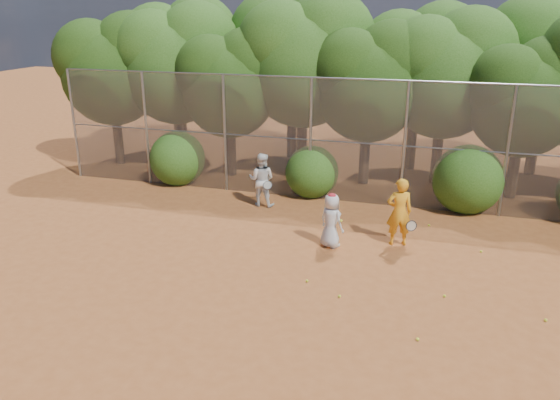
% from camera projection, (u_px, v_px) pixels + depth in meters
% --- Properties ---
extents(ground, '(80.00, 80.00, 0.00)m').
position_uv_depth(ground, '(291.00, 282.00, 12.75)').
color(ground, brown).
rests_on(ground, ground).
extents(fence_back, '(20.05, 0.09, 4.03)m').
position_uv_depth(fence_back, '(337.00, 140.00, 17.52)').
color(fence_back, gray).
rests_on(fence_back, ground).
extents(tree_0, '(4.38, 3.81, 6.00)m').
position_uv_depth(tree_0, '(113.00, 66.00, 21.24)').
color(tree_0, black).
rests_on(tree_0, ground).
extents(tree_1, '(4.64, 4.03, 6.35)m').
position_uv_depth(tree_1, '(177.00, 60.00, 20.94)').
color(tree_1, black).
rests_on(tree_1, ground).
extents(tree_2, '(3.99, 3.47, 5.47)m').
position_uv_depth(tree_2, '(231.00, 80.00, 19.83)').
color(tree_2, black).
rests_on(tree_2, ground).
extents(tree_3, '(4.89, 4.26, 6.70)m').
position_uv_depth(tree_3, '(305.00, 56.00, 19.80)').
color(tree_3, black).
rests_on(tree_3, ground).
extents(tree_4, '(4.19, 3.64, 5.73)m').
position_uv_depth(tree_4, '(370.00, 79.00, 18.80)').
color(tree_4, black).
rests_on(tree_4, ground).
extents(tree_5, '(4.51, 3.92, 6.17)m').
position_uv_depth(tree_5, '(447.00, 70.00, 18.76)').
color(tree_5, black).
rests_on(tree_5, ground).
extents(tree_6, '(3.86, 3.36, 5.29)m').
position_uv_depth(tree_6, '(526.00, 94.00, 17.37)').
color(tree_6, black).
rests_on(tree_6, ground).
extents(tree_9, '(4.83, 4.20, 6.62)m').
position_uv_depth(tree_9, '(180.00, 51.00, 23.23)').
color(tree_9, black).
rests_on(tree_9, ground).
extents(tree_10, '(5.15, 4.48, 7.06)m').
position_uv_depth(tree_10, '(294.00, 45.00, 21.98)').
color(tree_10, black).
rests_on(tree_10, ground).
extents(tree_11, '(4.64, 4.03, 6.35)m').
position_uv_depth(tree_11, '(420.00, 61.00, 20.43)').
color(tree_11, black).
rests_on(tree_11, ground).
extents(tree_12, '(5.02, 4.37, 6.88)m').
position_uv_depth(tree_12, '(550.00, 53.00, 19.66)').
color(tree_12, black).
rests_on(tree_12, ground).
extents(bush_0, '(2.00, 2.00, 2.00)m').
position_uv_depth(bush_0, '(177.00, 156.00, 19.72)').
color(bush_0, '#254C13').
rests_on(bush_0, ground).
extents(bush_1, '(1.80, 1.80, 1.80)m').
position_uv_depth(bush_1, '(312.00, 170.00, 18.41)').
color(bush_1, '#254C13').
rests_on(bush_1, ground).
extents(bush_2, '(2.20, 2.20, 2.20)m').
position_uv_depth(bush_2, '(468.00, 176.00, 17.01)').
color(bush_2, '#254C13').
rests_on(bush_2, ground).
extents(player_yellow, '(0.89, 0.62, 1.86)m').
position_uv_depth(player_yellow, '(399.00, 212.00, 14.52)').
color(player_yellow, orange).
rests_on(player_yellow, ground).
extents(player_teen, '(0.86, 0.77, 1.50)m').
position_uv_depth(player_teen, '(331.00, 220.00, 14.44)').
color(player_teen, silver).
rests_on(player_teen, ground).
extents(player_white, '(0.89, 0.75, 1.73)m').
position_uv_depth(player_white, '(262.00, 180.00, 17.46)').
color(player_white, silver).
rests_on(player_white, ground).
extents(ball_0, '(0.07, 0.07, 0.07)m').
position_uv_depth(ball_0, '(444.00, 296.00, 12.09)').
color(ball_0, '#CAD626').
rests_on(ball_0, ground).
extents(ball_1, '(0.07, 0.07, 0.07)m').
position_uv_depth(ball_1, '(481.00, 251.00, 14.29)').
color(ball_1, '#CAD626').
rests_on(ball_1, ground).
extents(ball_2, '(0.07, 0.07, 0.07)m').
position_uv_depth(ball_2, '(418.00, 339.00, 10.51)').
color(ball_2, '#CAD626').
rests_on(ball_2, ground).
extents(ball_3, '(0.07, 0.07, 0.07)m').
position_uv_depth(ball_3, '(546.00, 320.00, 11.15)').
color(ball_3, '#CAD626').
rests_on(ball_3, ground).
extents(ball_4, '(0.07, 0.07, 0.07)m').
position_uv_depth(ball_4, '(307.00, 281.00, 12.75)').
color(ball_4, '#CAD626').
rests_on(ball_4, ground).
extents(ball_5, '(0.07, 0.07, 0.07)m').
position_uv_depth(ball_5, '(429.00, 225.00, 16.01)').
color(ball_5, '#CAD626').
rests_on(ball_5, ground).
extents(ball_6, '(0.07, 0.07, 0.07)m').
position_uv_depth(ball_6, '(339.00, 296.00, 12.07)').
color(ball_6, '#CAD626').
rests_on(ball_6, ground).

